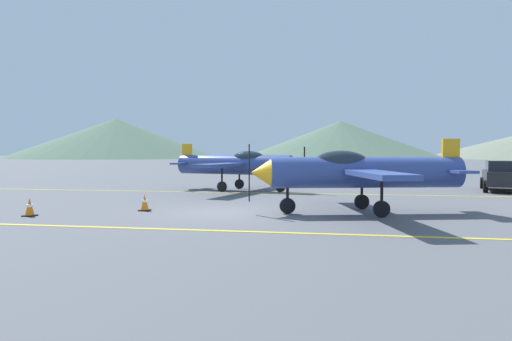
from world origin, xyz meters
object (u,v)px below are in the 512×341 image
at_px(airplane_near, 358,171).
at_px(car_sedan, 503,175).
at_px(airplane_mid, 239,164).
at_px(traffic_cone_side, 30,207).
at_px(traffic_cone_front, 145,203).

xyz_separation_m(airplane_near, car_sedan, (8.01, 10.18, -0.58)).
distance_m(airplane_mid, car_sedan, 14.00).
height_order(airplane_mid, traffic_cone_side, airplane_mid).
bearing_deg(traffic_cone_side, airplane_mid, 66.79).
bearing_deg(car_sedan, airplane_mid, -171.92).
bearing_deg(airplane_near, traffic_cone_side, -166.25).
bearing_deg(airplane_mid, traffic_cone_front, -99.68).
relative_size(car_sedan, traffic_cone_side, 7.80).
bearing_deg(traffic_cone_front, car_sedan, 35.21).
distance_m(airplane_near, traffic_cone_front, 7.47).
distance_m(airplane_near, car_sedan, 12.97).
bearing_deg(traffic_cone_front, airplane_near, 5.13).
xyz_separation_m(airplane_near, airplane_mid, (-5.84, 8.22, 0.00)).
bearing_deg(airplane_near, airplane_mid, 125.42).
distance_m(airplane_mid, traffic_cone_side, 11.78).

